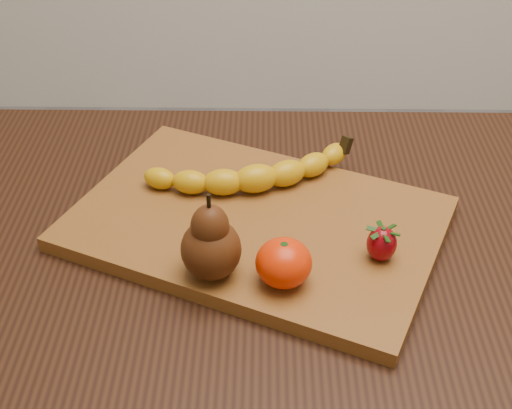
# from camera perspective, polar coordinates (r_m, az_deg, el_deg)

# --- Properties ---
(table) EXTENTS (1.00, 0.70, 0.76)m
(table) POSITION_cam_1_polar(r_m,az_deg,el_deg) (0.95, 2.31, -8.10)
(table) COLOR black
(table) RESTS_ON ground
(cutting_board) EXTENTS (0.53, 0.46, 0.02)m
(cutting_board) POSITION_cam_1_polar(r_m,az_deg,el_deg) (0.91, 0.00, -1.53)
(cutting_board) COLOR brown
(cutting_board) RESTS_ON table
(banana) EXTENTS (0.25, 0.12, 0.04)m
(banana) POSITION_cam_1_polar(r_m,az_deg,el_deg) (0.94, -0.00, 2.10)
(banana) COLOR #E3AB0A
(banana) RESTS_ON cutting_board
(pear) EXTENTS (0.08, 0.08, 0.11)m
(pear) POSITION_cam_1_polar(r_m,az_deg,el_deg) (0.79, -3.67, -2.52)
(pear) COLOR #4F250C
(pear) RESTS_ON cutting_board
(mandarin) EXTENTS (0.08, 0.08, 0.05)m
(mandarin) POSITION_cam_1_polar(r_m,az_deg,el_deg) (0.79, 2.23, -4.69)
(mandarin) COLOR #F32D02
(mandarin) RESTS_ON cutting_board
(strawberry) EXTENTS (0.05, 0.05, 0.04)m
(strawberry) POSITION_cam_1_polar(r_m,az_deg,el_deg) (0.84, 10.03, -3.02)
(strawberry) COLOR maroon
(strawberry) RESTS_ON cutting_board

